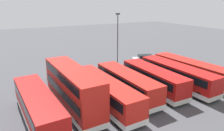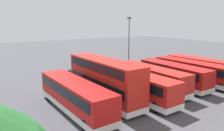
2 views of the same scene
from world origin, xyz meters
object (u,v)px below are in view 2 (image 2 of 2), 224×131
(bus_single_deck_fifth, at_px, (133,83))
(car_small_green, at_px, (78,75))
(bus_single_deck_near_end, at_px, (204,68))
(bus_single_deck_second, at_px, (193,71))
(bus_single_deck_third, at_px, (173,74))
(bus_double_decker_sixth, at_px, (104,79))
(waste_bin_yellow, at_px, (128,70))
(car_hatchback_silver, at_px, (153,62))
(bus_single_deck_fourth, at_px, (151,78))
(lamp_post_tall, at_px, (129,40))
(bus_single_deck_seventh, at_px, (75,95))

(bus_single_deck_fifth, distance_m, car_small_green, 10.45)
(bus_single_deck_near_end, xyz_separation_m, bus_single_deck_second, (3.20, 0.61, 0.00))
(bus_single_deck_third, distance_m, car_small_green, 13.54)
(bus_single_deck_second, distance_m, car_small_green, 16.58)
(bus_single_deck_second, distance_m, bus_double_decker_sixth, 14.39)
(bus_single_deck_fifth, bearing_deg, car_small_green, -77.58)
(bus_double_decker_sixth, bearing_deg, bus_single_deck_fifth, 168.99)
(bus_single_deck_near_end, distance_m, waste_bin_yellow, 11.78)
(car_hatchback_silver, bearing_deg, bus_single_deck_second, 74.05)
(bus_single_deck_near_end, distance_m, bus_single_deck_fifth, 14.25)
(bus_single_deck_fourth, relative_size, bus_single_deck_fifth, 0.90)
(car_hatchback_silver, bearing_deg, bus_double_decker_sixth, 32.41)
(bus_single_deck_fourth, distance_m, lamp_post_tall, 13.32)
(bus_single_deck_second, bearing_deg, bus_single_deck_fourth, -4.21)
(bus_single_deck_third, height_order, lamp_post_tall, lamp_post_tall)
(bus_single_deck_third, bearing_deg, waste_bin_yellow, -85.09)
(bus_single_deck_near_end, xyz_separation_m, bus_double_decker_sixth, (17.57, 0.21, 0.82))
(bus_single_deck_fourth, distance_m, car_hatchback_silver, 15.57)
(bus_double_decker_sixth, bearing_deg, lamp_post_tall, -135.72)
(bus_single_deck_third, relative_size, car_hatchback_silver, 2.24)
(bus_single_deck_second, xyz_separation_m, bus_single_deck_fifth, (11.02, 0.25, 0.00))
(bus_single_deck_near_end, distance_m, car_hatchback_silver, 11.06)
(bus_single_deck_near_end, relative_size, waste_bin_yellow, 12.78)
(bus_single_deck_near_end, bearing_deg, bus_single_deck_second, 10.83)
(bus_single_deck_near_end, relative_size, bus_single_deck_seventh, 1.06)
(bus_single_deck_third, bearing_deg, car_small_green, -45.50)
(bus_single_deck_second, height_order, bus_single_deck_fourth, same)
(bus_single_deck_third, xyz_separation_m, bus_single_deck_fourth, (3.80, -0.28, 0.00))
(car_small_green, distance_m, lamp_post_tall, 12.13)
(car_small_green, xyz_separation_m, waste_bin_yellow, (-8.69, 0.53, -0.23))
(bus_single_deck_third, height_order, bus_single_deck_seventh, same)
(bus_single_deck_third, height_order, bus_single_deck_fifth, same)
(bus_single_deck_near_end, relative_size, car_hatchback_silver, 2.61)
(lamp_post_tall, bearing_deg, bus_single_deck_seventh, 38.53)
(bus_double_decker_sixth, distance_m, lamp_post_tall, 17.14)
(bus_single_deck_fourth, relative_size, bus_single_deck_seventh, 0.95)
(bus_single_deck_fifth, distance_m, bus_double_decker_sixth, 3.51)
(bus_single_deck_fifth, bearing_deg, bus_single_deck_seventh, 1.21)
(bus_single_deck_third, relative_size, bus_single_deck_seventh, 0.91)
(car_hatchback_silver, xyz_separation_m, car_small_green, (16.58, 1.72, 0.00))
(bus_single_deck_near_end, height_order, car_hatchback_silver, bus_single_deck_near_end)
(bus_single_deck_fourth, relative_size, car_hatchback_silver, 2.34)
(bus_single_deck_third, relative_size, car_small_green, 2.23)
(bus_single_deck_third, bearing_deg, bus_single_deck_fourth, -4.16)
(bus_single_deck_fifth, relative_size, car_hatchback_silver, 2.61)
(bus_double_decker_sixth, relative_size, bus_single_deck_seventh, 0.97)
(car_hatchback_silver, height_order, lamp_post_tall, lamp_post_tall)
(car_hatchback_silver, bearing_deg, waste_bin_yellow, 15.87)
(car_small_green, bearing_deg, bus_single_deck_near_end, 150.52)
(bus_single_deck_fourth, bearing_deg, bus_single_deck_near_end, -179.72)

